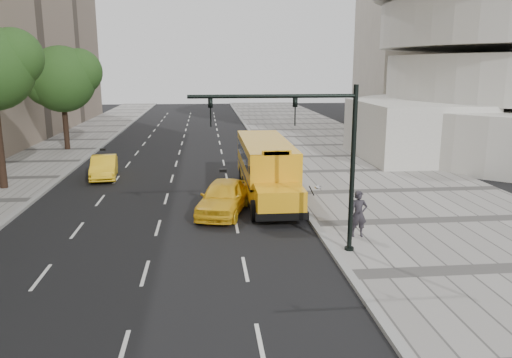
{
  "coord_description": "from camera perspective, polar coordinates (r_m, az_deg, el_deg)",
  "views": [
    {
      "loc": [
        1.21,
        -26.52,
        7.04
      ],
      "look_at": [
        3.5,
        -4.0,
        1.9
      ],
      "focal_mm": 35.0,
      "sensor_mm": 36.0,
      "label": 1
    }
  ],
  "objects": [
    {
      "name": "traffic_signal",
      "position": [
        18.3,
        6.85,
        3.43
      ],
      "size": [
        6.18,
        0.36,
        6.4
      ],
      "color": "black",
      "rests_on": "ground"
    },
    {
      "name": "curb_museum",
      "position": [
        27.83,
        4.29,
        -1.73
      ],
      "size": [
        0.3,
        140.0,
        0.15
      ],
      "primitive_type": "cube",
      "color": "gray",
      "rests_on": "ground"
    },
    {
      "name": "pedestrian",
      "position": [
        20.92,
        11.65,
        -3.93
      ],
      "size": [
        0.72,
        0.49,
        1.93
      ],
      "primitive_type": "imported",
      "rotation": [
        0.0,
        0.0,
        -0.04
      ],
      "color": "#28252B",
      "rests_on": "sidewalk_museum"
    },
    {
      "name": "sidewalk_museum",
      "position": [
        29.46,
        15.86,
        -1.38
      ],
      "size": [
        12.0,
        140.0,
        0.15
      ],
      "primitive_type": "cube",
      "color": "gray",
      "rests_on": "ground"
    },
    {
      "name": "tree_c",
      "position": [
        44.85,
        -21.19,
        10.65
      ],
      "size": [
        6.1,
        5.43,
        8.69
      ],
      "color": "black",
      "rests_on": "ground"
    },
    {
      "name": "taxi_near",
      "position": [
        24.24,
        -3.75,
        -2.08
      ],
      "size": [
        3.16,
        5.22,
        1.66
      ],
      "primitive_type": "imported",
      "rotation": [
        0.0,
        0.0,
        -0.26
      ],
      "color": "yellow",
      "rests_on": "ground"
    },
    {
      "name": "school_bus",
      "position": [
        27.67,
        1.13,
        1.8
      ],
      "size": [
        2.96,
        11.56,
        3.19
      ],
      "color": "#EFA414",
      "rests_on": "ground"
    },
    {
      "name": "ground",
      "position": [
        27.46,
        -8.14,
        -2.19
      ],
      "size": [
        140.0,
        140.0,
        0.0
      ],
      "primitive_type": "plane",
      "color": "black",
      "rests_on": "ground"
    },
    {
      "name": "curb_far",
      "position": [
        28.92,
        -24.2,
        -2.29
      ],
      "size": [
        0.3,
        140.0,
        0.15
      ],
      "primitive_type": "cube",
      "color": "gray",
      "rests_on": "ground"
    },
    {
      "name": "taxi_far",
      "position": [
        33.38,
        -16.98,
        1.31
      ],
      "size": [
        2.05,
        4.52,
        1.44
      ],
      "primitive_type": "imported",
      "rotation": [
        0.0,
        0.0,
        0.12
      ],
      "color": "yellow",
      "rests_on": "ground"
    }
  ]
}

